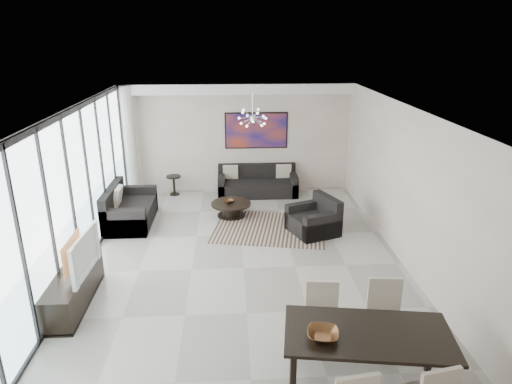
{
  "coord_description": "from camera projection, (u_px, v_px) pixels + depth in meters",
  "views": [
    {
      "loc": [
        -0.21,
        -7.5,
        4.15
      ],
      "look_at": [
        0.27,
        0.69,
        1.25
      ],
      "focal_mm": 32.0,
      "sensor_mm": 36.0,
      "label": 1
    }
  ],
  "objects": [
    {
      "name": "room_shell",
      "position": [
        269.0,
        194.0,
        8.0
      ],
      "size": [
        6.0,
        9.0,
        2.9
      ],
      "color": "#A8A39B",
      "rests_on": "ground"
    },
    {
      "name": "window_wall",
      "position": [
        77.0,
        197.0,
        7.81
      ],
      "size": [
        0.37,
        8.95,
        2.9
      ],
      "color": "white",
      "rests_on": "floor"
    },
    {
      "name": "soffit",
      "position": [
        237.0,
        89.0,
        11.58
      ],
      "size": [
        5.98,
        0.4,
        0.26
      ],
      "primitive_type": "cube",
      "color": "white",
      "rests_on": "room_shell"
    },
    {
      "name": "painting",
      "position": [
        256.0,
        131.0,
        12.14
      ],
      "size": [
        1.68,
        0.04,
        0.98
      ],
      "primitive_type": "cube",
      "color": "#A93917",
      "rests_on": "room_shell"
    },
    {
      "name": "chandelier",
      "position": [
        253.0,
        118.0,
        10.04
      ],
      "size": [
        0.66,
        0.66,
        0.71
      ],
      "color": "silver",
      "rests_on": "room_shell"
    },
    {
      "name": "rug",
      "position": [
        270.0,
        228.0,
        10.16
      ],
      "size": [
        2.73,
        2.28,
        0.01
      ],
      "primitive_type": "cube",
      "rotation": [
        0.0,
        0.0,
        -0.18
      ],
      "color": "black",
      "rests_on": "floor"
    },
    {
      "name": "coffee_table",
      "position": [
        231.0,
        209.0,
        10.78
      ],
      "size": [
        0.95,
        0.95,
        0.33
      ],
      "color": "black",
      "rests_on": "floor"
    },
    {
      "name": "bowl_coffee",
      "position": [
        229.0,
        201.0,
        10.75
      ],
      "size": [
        0.25,
        0.25,
        0.07
      ],
      "primitive_type": "imported",
      "rotation": [
        0.0,
        0.0,
        0.18
      ],
      "color": "brown",
      "rests_on": "coffee_table"
    },
    {
      "name": "sofa_main",
      "position": [
        257.0,
        185.0,
        12.22
      ],
      "size": [
        2.1,
        0.86,
        0.76
      ],
      "color": "black",
      "rests_on": "floor"
    },
    {
      "name": "loveseat",
      "position": [
        128.0,
        211.0,
        10.35
      ],
      "size": [
        0.97,
        1.73,
        0.86
      ],
      "color": "black",
      "rests_on": "floor"
    },
    {
      "name": "armchair",
      "position": [
        314.0,
        221.0,
        9.87
      ],
      "size": [
        1.18,
        1.21,
        0.79
      ],
      "color": "black",
      "rests_on": "floor"
    },
    {
      "name": "side_table",
      "position": [
        174.0,
        182.0,
        12.15
      ],
      "size": [
        0.38,
        0.38,
        0.53
      ],
      "color": "black",
      "rests_on": "floor"
    },
    {
      "name": "tv_console",
      "position": [
        73.0,
        288.0,
        7.27
      ],
      "size": [
        0.5,
        1.78,
        0.56
      ],
      "primitive_type": "cube",
      "color": "black",
      "rests_on": "floor"
    },
    {
      "name": "television",
      "position": [
        78.0,
        254.0,
        7.07
      ],
      "size": [
        0.21,
        1.14,
        0.65
      ],
      "primitive_type": "imported",
      "rotation": [
        0.0,
        0.0,
        1.52
      ],
      "color": "gray",
      "rests_on": "tv_console"
    },
    {
      "name": "dining_table",
      "position": [
        368.0,
        338.0,
        5.37
      ],
      "size": [
        2.08,
        1.25,
        0.81
      ],
      "color": "black",
      "rests_on": "floor"
    },
    {
      "name": "dining_chair_nw",
      "position": [
        322.0,
        312.0,
        6.18
      ],
      "size": [
        0.48,
        0.48,
        0.97
      ],
      "color": "#BAAB9A",
      "rests_on": "floor"
    },
    {
      "name": "dining_chair_ne",
      "position": [
        385.0,
        309.0,
        6.2
      ],
      "size": [
        0.5,
        0.5,
        1.0
      ],
      "color": "#BAAB9A",
      "rests_on": "floor"
    },
    {
      "name": "bowl_dining",
      "position": [
        323.0,
        334.0,
        5.23
      ],
      "size": [
        0.43,
        0.43,
        0.09
      ],
      "primitive_type": "imported",
      "rotation": [
        0.0,
        0.0,
        -0.2
      ],
      "color": "brown",
      "rests_on": "dining_table"
    }
  ]
}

